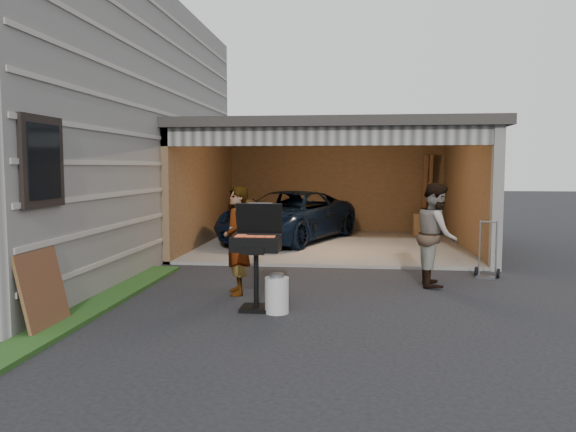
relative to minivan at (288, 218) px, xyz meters
name	(u,v)px	position (x,y,z in m)	size (l,w,h in m)	color
ground	(257,314)	(0.36, -6.90, -0.63)	(80.00, 80.00, 0.00)	black
house	(7,128)	(-5.64, -2.90, 2.12)	(7.00, 11.00, 5.50)	#474744
groundcover_strip	(57,328)	(-1.89, -7.90, -0.60)	(0.50, 8.00, 0.06)	#193814
garage	(333,170)	(1.13, -0.11, 1.24)	(6.80, 6.30, 2.90)	#605E59
minivan	(288,218)	(0.00, 0.00, 0.00)	(2.10, 4.55, 1.27)	black
woman	(237,241)	(-0.14, -5.79, 0.19)	(0.60, 0.39, 1.65)	#CAE5FF
man	(436,234)	(2.96, -4.80, 0.21)	(0.82, 0.64, 1.68)	#3D2518
bbq_grill	(256,247)	(0.32, -6.66, 0.22)	(0.65, 0.57, 1.44)	black
propane_tank	(277,295)	(0.62, -6.82, -0.39)	(0.32, 0.32, 0.48)	beige
plywood_panel	(43,291)	(-2.04, -7.91, -0.16)	(0.04, 0.87, 0.97)	#532C1C
hand_truck	(487,267)	(3.96, -4.02, -0.44)	(0.45, 0.42, 1.00)	slate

